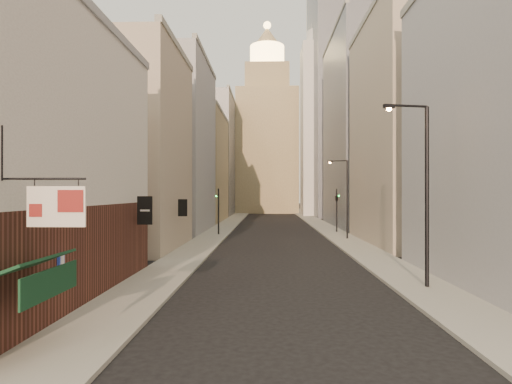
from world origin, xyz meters
The scene contains 16 objects.
sidewalk_left centered at (-6.50, 55.00, 0.07)m, with size 3.00×140.00×0.15m, color gray.
sidewalk_right centered at (6.50, 55.00, 0.07)m, with size 3.00×140.00×0.15m, color gray.
near_building_left centered at (-10.99, 9.00, 6.02)m, with size 8.30×23.04×12.30m.
left_bldg_beige centered at (-12.00, 26.00, 8.00)m, with size 8.00×12.00×16.00m, color tan.
left_bldg_grey centered at (-12.00, 42.00, 10.00)m, with size 8.00×16.00×20.00m, color #A0A1A6.
left_bldg_tan centered at (-12.00, 60.00, 8.50)m, with size 8.00×18.00×17.00m, color #95825A.
left_bldg_wingrid centered at (-12.00, 80.00, 12.00)m, with size 8.00×20.00×24.00m, color gray.
right_bldg_beige centered at (12.00, 30.00, 10.00)m, with size 8.00×16.00×20.00m, color tan.
right_bldg_wingrid centered at (12.00, 50.00, 13.00)m, with size 8.00×20.00×26.00m, color gray.
highrise centered at (18.00, 78.00, 25.66)m, with size 21.00×23.00×51.20m.
clock_tower centered at (-1.00, 92.00, 17.63)m, with size 14.00×14.00×44.90m.
white_tower centered at (10.00, 78.00, 18.61)m, with size 8.00×8.00×41.50m.
streetlamp_near centered at (6.41, 11.78, 4.92)m, with size 2.24×0.64×8.62m.
streetlamp_mid centered at (6.65, 33.08, 4.40)m, with size 1.90×0.93×7.71m.
traffic_light_left centered at (-6.06, 36.86, 3.34)m, with size 0.56×0.45×5.00m.
traffic_light_right centered at (6.94, 39.99, 3.75)m, with size 0.68×0.68×5.00m.
Camera 1 is at (-0.80, -8.35, 4.51)m, focal length 30.00 mm.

